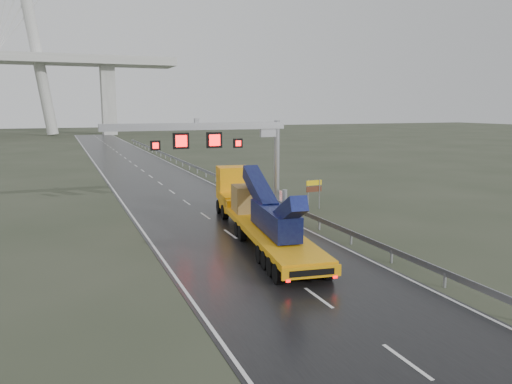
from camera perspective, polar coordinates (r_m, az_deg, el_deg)
name	(u,v)px	position (r m, az deg, el deg)	size (l,w,h in m)	color
ground	(298,283)	(24.21, 4.82, -10.37)	(400.00, 400.00, 0.00)	#303827
road	(151,176)	(61.74, -11.96, 1.75)	(11.00, 200.00, 0.02)	black
guardrail	(224,179)	(53.45, -3.67, 1.48)	(0.20, 140.00, 1.40)	gray
sign_gantry	(223,141)	(40.34, -3.85, 5.84)	(14.90, 1.20, 7.42)	#B2B1AD
heavy_haul_truck	(254,207)	(33.16, -0.25, -1.76)	(5.16, 19.05, 4.44)	#F7A20D
exit_sign_pair	(314,189)	(40.95, 6.64, 0.38)	(1.44, 0.18, 2.47)	#9B9DA4
striped_barrier	(279,197)	(43.79, 2.63, -0.56)	(0.61, 0.33, 1.04)	red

